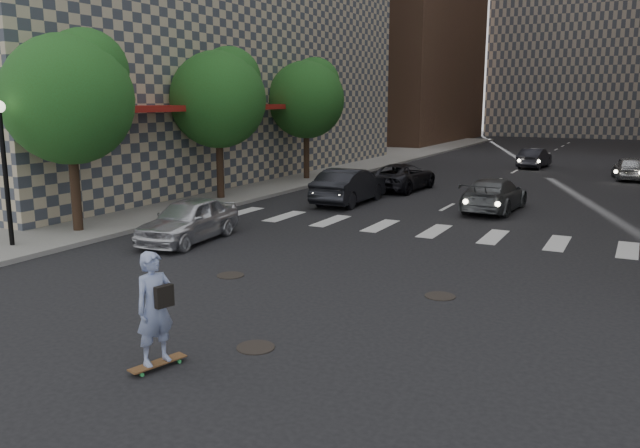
# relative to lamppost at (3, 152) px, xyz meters

# --- Properties ---
(ground) EXTENTS (160.00, 160.00, 0.00)m
(ground) POSITION_rel_lamppost_xyz_m (9.50, -0.50, -2.93)
(ground) COLOR black
(ground) RESTS_ON ground
(sidewalk_left) EXTENTS (13.00, 80.00, 0.15)m
(sidewalk_left) POSITION_rel_lamppost_xyz_m (-5.00, 19.50, -2.86)
(sidewalk_left) COLOR gray
(sidewalk_left) RESTS_ON ground
(lamppost) EXTENTS (0.36, 0.36, 4.28)m
(lamppost) POSITION_rel_lamppost_xyz_m (0.00, 0.00, 0.00)
(lamppost) COLOR black
(lamppost) RESTS_ON sidewalk_left
(tree_a) EXTENTS (4.20, 4.20, 6.60)m
(tree_a) POSITION_rel_lamppost_xyz_m (0.05, 2.64, 1.71)
(tree_a) COLOR #382619
(tree_a) RESTS_ON sidewalk_left
(tree_b) EXTENTS (4.20, 4.20, 6.60)m
(tree_b) POSITION_rel_lamppost_xyz_m (0.05, 10.64, 1.71)
(tree_b) COLOR #382619
(tree_b) RESTS_ON sidewalk_left
(tree_c) EXTENTS (4.20, 4.20, 6.60)m
(tree_c) POSITION_rel_lamppost_xyz_m (0.05, 18.64, 1.71)
(tree_c) COLOR #382619
(tree_c) RESTS_ON sidewalk_left
(manhole_a) EXTENTS (0.70, 0.70, 0.02)m
(manhole_a) POSITION_rel_lamppost_xyz_m (10.70, -3.00, -2.92)
(manhole_a) COLOR black
(manhole_a) RESTS_ON ground
(manhole_b) EXTENTS (0.70, 0.70, 0.02)m
(manhole_b) POSITION_rel_lamppost_xyz_m (7.50, 0.70, -2.92)
(manhole_b) COLOR black
(manhole_b) RESTS_ON ground
(manhole_c) EXTENTS (0.70, 0.70, 0.02)m
(manhole_c) POSITION_rel_lamppost_xyz_m (12.80, 1.50, -2.92)
(manhole_c) COLOR black
(manhole_c) RESTS_ON ground
(skateboarder) EXTENTS (0.63, 1.05, 2.02)m
(skateboarder) POSITION_rel_lamppost_xyz_m (9.73, -4.50, -1.87)
(skateboarder) COLOR brown
(skateboarder) RESTS_ON ground
(silver_sedan) EXTENTS (2.00, 4.24, 1.40)m
(silver_sedan) POSITION_rel_lamppost_xyz_m (4.00, 3.37, -2.23)
(silver_sedan) COLOR silver
(silver_sedan) RESTS_ON ground
(traffic_car_a) EXTENTS (1.65, 4.67, 1.54)m
(traffic_car_a) POSITION_rel_lamppost_xyz_m (5.41, 12.50, -2.17)
(traffic_car_a) COLOR black
(traffic_car_a) RESTS_ON ground
(traffic_car_b) EXTENTS (2.08, 4.70, 1.34)m
(traffic_car_b) POSITION_rel_lamppost_xyz_m (11.42, 13.50, -2.26)
(traffic_car_b) COLOR #505357
(traffic_car_b) RESTS_ON ground
(traffic_car_c) EXTENTS (2.50, 4.88, 1.32)m
(traffic_car_c) POSITION_rel_lamppost_xyz_m (6.00, 17.50, -2.27)
(traffic_car_c) COLOR black
(traffic_car_c) RESTS_ON ground
(traffic_car_d) EXTENTS (2.09, 4.08, 1.33)m
(traffic_car_d) POSITION_rel_lamppost_xyz_m (16.00, 27.30, -2.27)
(traffic_car_d) COLOR #A6A9AD
(traffic_car_d) RESTS_ON ground
(traffic_car_e) EXTENTS (1.74, 4.05, 1.30)m
(traffic_car_e) POSITION_rel_lamppost_xyz_m (10.22, 31.37, -2.29)
(traffic_car_e) COLOR black
(traffic_car_e) RESTS_ON ground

